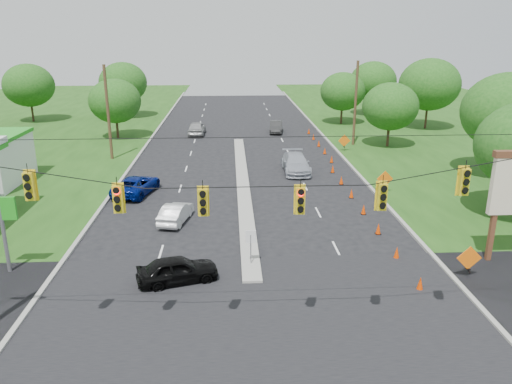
{
  "coord_description": "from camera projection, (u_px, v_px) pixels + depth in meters",
  "views": [
    {
      "loc": [
        -1.01,
        -17.98,
        11.89
      ],
      "look_at": [
        0.5,
        10.15,
        2.8
      ],
      "focal_mm": 35.0,
      "sensor_mm": 36.0,
      "label": 1
    }
  ],
  "objects": [
    {
      "name": "tree_10",
      "position": [
        430.0,
        85.0,
        62.11
      ],
      "size": [
        7.56,
        7.56,
        8.82
      ],
      "color": "black",
      "rests_on": "ground"
    },
    {
      "name": "cone_0",
      "position": [
        420.0,
        284.0,
        23.94
      ],
      "size": [
        0.32,
        0.32,
        0.7
      ],
      "primitive_type": "cone",
      "color": "#DA3701",
      "rests_on": "ground"
    },
    {
      "name": "curb_left",
      "position": [
        137.0,
        159.0,
        48.78
      ],
      "size": [
        0.25,
        110.0,
        0.16
      ],
      "primitive_type": "cube",
      "color": "gray",
      "rests_on": "ground"
    },
    {
      "name": "tree_5",
      "position": [
        115.0,
        101.0,
        56.75
      ],
      "size": [
        5.88,
        5.88,
        6.86
      ],
      "color": "black",
      "rests_on": "ground"
    },
    {
      "name": "median_sign",
      "position": [
        251.0,
        241.0,
        26.04
      ],
      "size": [
        0.55,
        0.06,
        2.05
      ],
      "color": "gray",
      "rests_on": "ground"
    },
    {
      "name": "white_sedan",
      "position": [
        176.0,
        213.0,
        32.46
      ],
      "size": [
        2.13,
        4.05,
        1.27
      ],
      "primitive_type": "imported",
      "rotation": [
        0.0,
        0.0,
        2.93
      ],
      "color": "silver",
      "rests_on": "ground"
    },
    {
      "name": "tree_4",
      "position": [
        29.0,
        85.0,
        67.25
      ],
      "size": [
        6.72,
        6.72,
        7.84
      ],
      "color": "black",
      "rests_on": "ground"
    },
    {
      "name": "dark_car_receding",
      "position": [
        276.0,
        127.0,
        61.28
      ],
      "size": [
        1.96,
        4.39,
        1.4
      ],
      "primitive_type": "imported",
      "rotation": [
        0.0,
        0.0,
        -0.11
      ],
      "color": "#282828",
      "rests_on": "ground"
    },
    {
      "name": "cone_11",
      "position": [
        309.0,
        131.0,
        60.56
      ],
      "size": [
        0.32,
        0.32,
        0.7
      ],
      "primitive_type": "cone",
      "color": "#DA3701",
      "rests_on": "ground"
    },
    {
      "name": "work_sign_0",
      "position": [
        469.0,
        259.0,
        24.8
      ],
      "size": [
        1.27,
        0.58,
        1.37
      ],
      "color": "black",
      "rests_on": "ground"
    },
    {
      "name": "cone_2",
      "position": [
        378.0,
        229.0,
        30.59
      ],
      "size": [
        0.32,
        0.32,
        0.7
      ],
      "primitive_type": "cone",
      "color": "#DA3701",
      "rests_on": "ground"
    },
    {
      "name": "silver_car_far",
      "position": [
        296.0,
        163.0,
        44.0
      ],
      "size": [
        2.27,
        5.51,
        1.6
      ],
      "primitive_type": "imported",
      "rotation": [
        0.0,
        0.0,
        -0.01
      ],
      "color": "#A4A9B4",
      "rests_on": "ground"
    },
    {
      "name": "tree_11",
      "position": [
        373.0,
        81.0,
        72.55
      ],
      "size": [
        6.72,
        6.72,
        7.84
      ],
      "color": "black",
      "rests_on": "ground"
    },
    {
      "name": "cone_6",
      "position": [
        333.0,
        169.0,
        43.9
      ],
      "size": [
        0.32,
        0.32,
        0.7
      ],
      "primitive_type": "cone",
      "color": "#DA3701",
      "rests_on": "ground"
    },
    {
      "name": "cone_8",
      "position": [
        325.0,
        151.0,
        50.58
      ],
      "size": [
        0.32,
        0.32,
        0.7
      ],
      "primitive_type": "cone",
      "color": "#DA3701",
      "rests_on": "ground"
    },
    {
      "name": "cone_10",
      "position": [
        314.0,
        137.0,
        57.23
      ],
      "size": [
        0.32,
        0.32,
        0.7
      ],
      "primitive_type": "cone",
      "color": "#DA3701",
      "rests_on": "ground"
    },
    {
      "name": "cone_4",
      "position": [
        351.0,
        193.0,
        37.24
      ],
      "size": [
        0.32,
        0.32,
        0.7
      ],
      "primitive_type": "cone",
      "color": "#DA3701",
      "rests_on": "ground"
    },
    {
      "name": "work_sign_2",
      "position": [
        344.0,
        141.0,
        51.41
      ],
      "size": [
        1.27,
        0.58,
        1.37
      ],
      "color": "black",
      "rests_on": "ground"
    },
    {
      "name": "cone_5",
      "position": [
        341.0,
        180.0,
        40.57
      ],
      "size": [
        0.32,
        0.32,
        0.7
      ],
      "primitive_type": "cone",
      "color": "#DA3701",
      "rests_on": "ground"
    },
    {
      "name": "ground",
      "position": [
        257.0,
        331.0,
        20.79
      ],
      "size": [
        160.0,
        160.0,
        0.0
      ],
      "primitive_type": "plane",
      "color": "black",
      "rests_on": "ground"
    },
    {
      "name": "silver_car_oncoming",
      "position": [
        197.0,
        128.0,
        59.93
      ],
      "size": [
        2.09,
        4.82,
        1.62
      ],
      "primitive_type": "imported",
      "rotation": [
        0.0,
        0.0,
        3.1
      ],
      "color": "#9A9A9A",
      "rests_on": "ground"
    },
    {
      "name": "utility_pole_far_right",
      "position": [
        355.0,
        104.0,
        53.3
      ],
      "size": [
        0.28,
        0.28,
        9.0
      ],
      "primitive_type": "cylinder",
      "color": "#422D1C",
      "rests_on": "ground"
    },
    {
      "name": "tree_8",
      "position": [
        508.0,
        112.0,
        41.1
      ],
      "size": [
        7.56,
        7.56,
        8.82
      ],
      "color": "black",
      "rests_on": "ground"
    },
    {
      "name": "tree_12",
      "position": [
        343.0,
        91.0,
        65.78
      ],
      "size": [
        5.88,
        5.88,
        6.86
      ],
      "color": "black",
      "rests_on": "ground"
    },
    {
      "name": "blue_pickup",
      "position": [
        136.0,
        185.0,
        38.07
      ],
      "size": [
        3.51,
        5.49,
        1.41
      ],
      "primitive_type": "imported",
      "rotation": [
        0.0,
        0.0,
        2.89
      ],
      "color": "navy",
      "rests_on": "ground"
    },
    {
      "name": "tree_6",
      "position": [
        123.0,
        83.0,
        70.71
      ],
      "size": [
        6.72,
        6.72,
        7.84
      ],
      "color": "black",
      "rests_on": "ground"
    },
    {
      "name": "curb_right",
      "position": [
        341.0,
        156.0,
        49.81
      ],
      "size": [
        0.25,
        110.0,
        0.16
      ],
      "primitive_type": "cube",
      "color": "gray",
      "rests_on": "ground"
    },
    {
      "name": "black_sedan",
      "position": [
        177.0,
        270.0,
        24.61
      ],
      "size": [
        4.29,
        2.67,
        1.36
      ],
      "primitive_type": "imported",
      "rotation": [
        0.0,
        0.0,
        1.86
      ],
      "color": "black",
      "rests_on": "ground"
    },
    {
      "name": "cone_7",
      "position": [
        332.0,
        159.0,
        47.25
      ],
      "size": [
        0.32,
        0.32,
        0.7
      ],
      "primitive_type": "cone",
      "color": "#DA3701",
      "rests_on": "ground"
    },
    {
      "name": "median",
      "position": [
        243.0,
        184.0,
        40.74
      ],
      "size": [
        1.0,
        34.0,
        0.18
      ],
      "primitive_type": "cube",
      "color": "gray",
      "rests_on": "ground"
    },
    {
      "name": "tree_9",
      "position": [
        390.0,
        107.0,
        52.58
      ],
      "size": [
        5.88,
        5.88,
        6.86
      ],
      "color": "black",
      "rests_on": "ground"
    },
    {
      "name": "cone_3",
      "position": [
        364.0,
        209.0,
        33.92
      ],
      "size": [
        0.32,
        0.32,
        0.7
      ],
      "primitive_type": "cone",
      "color": "#DA3701",
      "rests_on": "ground"
    },
    {
      "name": "work_sign_1",
      "position": [
        385.0,
        180.0,
        38.11
      ],
      "size": [
        1.27,
        0.58,
        1.37
      ],
      "color": "black",
      "rests_on": "ground"
    },
    {
      "name": "utility_pole_far_left",
      "position": [
        108.0,
        113.0,
        47.28
      ],
      "size": [
        0.28,
        0.28,
        9.0
      ],
      "primitive_type": "cylinder",
      "color": "#422D1C",
      "rests_on": "ground"
    },
    {
      "name": "signal_span",
      "position": [
        257.0,
        229.0,
        18.31
      ],
      "size": [
        25.6,
        0.32,
        9.0
      ],
      "color": "#422D1C",
      "rests_on": "ground"
    },
    {
      "name": "cone_9",
      "position": [
        319.0,
        143.0,
        53.9
      ],
      "size": [
        0.32,
        0.32,
        0.7
      ],
      "primitive_type": "cone",
      "color": "#DA3701",
      "rests_on": "ground"
    },
    {
      "name": "cross_street",
      "position": [
        257.0,
        331.0,
        20.79
      ],
      "size": [
        160.0,
        14.0,
        0.02
      ],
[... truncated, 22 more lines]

